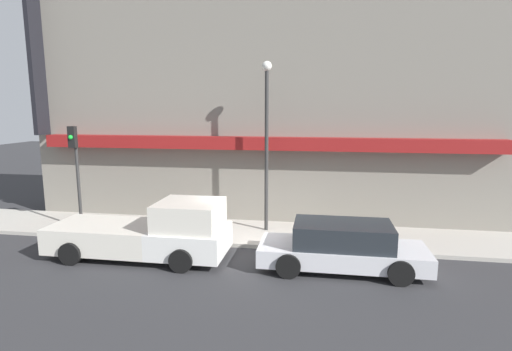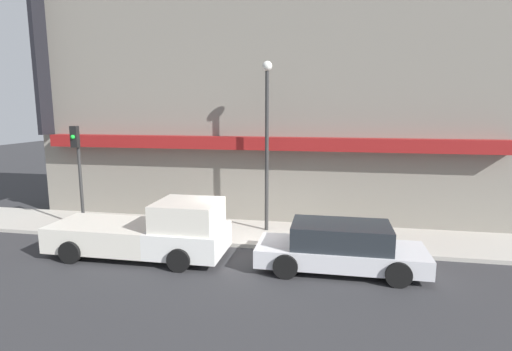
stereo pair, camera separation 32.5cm
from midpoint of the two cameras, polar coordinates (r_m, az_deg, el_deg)
name	(u,v)px [view 2 (the right image)]	position (r m, az deg, el deg)	size (l,w,h in m)	color
ground_plane	(246,248)	(13.90, -0.70, -10.34)	(80.00, 80.00, 0.00)	#2D2D30
sidewalk	(255,233)	(15.27, 0.42, -8.23)	(36.00, 2.99, 0.14)	#ADA89E
building	(267,109)	(17.49, 2.14, 9.44)	(19.80, 3.80, 10.17)	gray
pickup_truck	(150,232)	(13.33, -14.22, -7.81)	(5.70, 2.24, 1.88)	white
parked_car	(340,247)	(12.21, 12.71, -9.97)	(4.89, 2.02, 1.42)	silver
fire_hydrant	(330,234)	(13.99, 11.12, -8.25)	(0.17, 0.17, 0.74)	yellow
street_lamp	(267,129)	(14.77, 2.21, 6.69)	(0.36, 0.36, 6.28)	#2D2D2D
traffic_light	(78,159)	(16.56, -23.60, 2.19)	(0.28, 0.42, 3.95)	#2D2D2D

